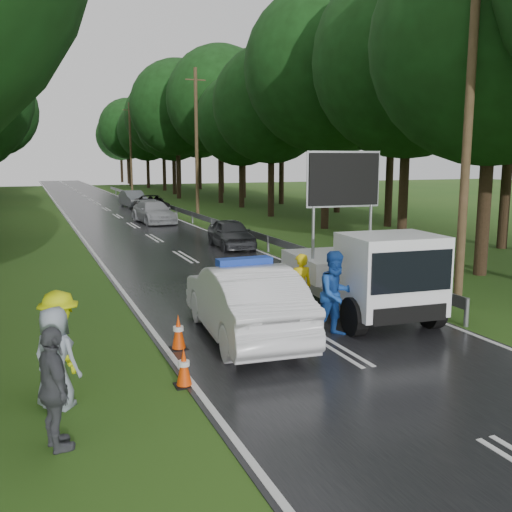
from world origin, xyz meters
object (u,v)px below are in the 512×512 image
barrier (242,285)px  queue_car_first (231,233)px  work_truck (365,273)px  civilian (336,294)px  police_sedan (244,301)px  queue_car_fourth (133,199)px  officer (300,287)px  queue_car_second (154,212)px  queue_car_third (151,205)px

barrier → queue_car_first: (3.40, 10.43, -0.08)m
work_truck → barrier: size_ratio=2.45×
civilian → queue_car_first: size_ratio=0.52×
police_sedan → queue_car_fourth: size_ratio=1.22×
work_truck → officer: size_ratio=3.17×
queue_car_first → queue_car_fourth: bearing=94.1°
police_sedan → queue_car_fourth: 36.00m
civilian → police_sedan: bearing=153.3°
queue_car_first → queue_car_fourth: (-0.27, 23.30, 0.05)m
police_sedan → barrier: size_ratio=2.36×
barrier → officer: 1.67m
barrier → queue_car_fourth: bearing=62.5°
queue_car_second → queue_car_fourth: 12.03m
work_truck → barrier: work_truck is taller
work_truck → civilian: work_truck is taller
barrier → queue_car_fourth: 33.88m
police_sedan → civilian: bearing=163.8°
officer → queue_car_first: officer is taller
officer → queue_car_fourth: officer is taller
queue_car_third → queue_car_fourth: size_ratio=1.15×
police_sedan → queue_car_second: (3.00, 23.79, -0.15)m
barrier → queue_car_fourth: (3.13, 33.73, -0.03)m
queue_car_fourth → queue_car_second: bearing=-99.1°
queue_car_second → queue_car_fourth: queue_car_fourth is taller
barrier → officer: size_ratio=1.29×
barrier → queue_car_first: bearing=49.8°
officer → queue_car_second: 23.06m
civilian → queue_car_fourth: (1.93, 36.52, -0.28)m
police_sedan → queue_car_first: 13.15m
civilian → queue_car_fourth: 36.57m
police_sedan → queue_car_first: (4.11, 12.49, -0.19)m
barrier → queue_car_second: queue_car_second is taller
police_sedan → queue_car_first: police_sedan is taller
work_truck → queue_car_fourth: work_truck is taller
officer → queue_car_fourth: bearing=-89.3°
police_sedan → queue_car_first: size_ratio=1.36×
queue_car_third → queue_car_first: bearing=-84.9°
barrier → officer: bearing=-72.6°
work_truck → barrier: 3.17m
barrier → queue_car_first: queue_car_first is taller
queue_car_first → queue_car_second: 11.36m
queue_car_first → queue_car_second: queue_car_second is taller
officer → civilian: (0.14, -1.50, 0.14)m
work_truck → barrier: (-2.75, 1.54, -0.39)m
police_sedan → officer: size_ratio=3.05×
police_sedan → civilian: (1.91, -0.73, 0.15)m
queue_car_first → queue_car_third: 17.30m
work_truck → civilian: size_ratio=2.72×
work_truck → queue_car_second: 23.28m
officer → queue_car_third: 29.12m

